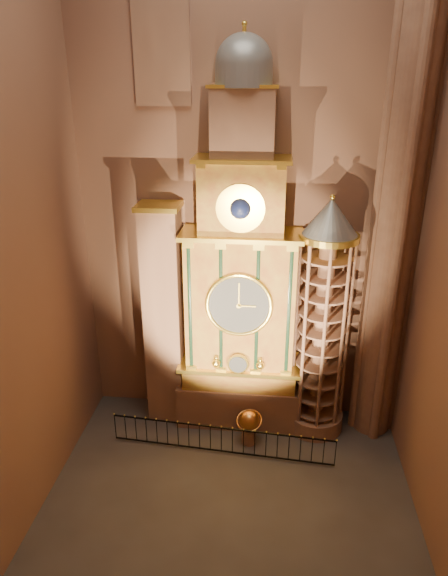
# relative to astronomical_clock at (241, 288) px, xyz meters

# --- Properties ---
(floor) EXTENTS (14.00, 14.00, 0.00)m
(floor) POSITION_rel_astronomical_clock_xyz_m (0.00, -4.96, -6.68)
(floor) COLOR #383330
(floor) RESTS_ON ground
(wall_back) EXTENTS (22.00, 0.00, 22.00)m
(wall_back) POSITION_rel_astronomical_clock_xyz_m (0.00, 1.04, 4.32)
(wall_back) COLOR #8D654C
(wall_back) RESTS_ON floor
(wall_left) EXTENTS (0.00, 22.00, 22.00)m
(wall_left) POSITION_rel_astronomical_clock_xyz_m (-7.00, -4.96, 4.32)
(wall_left) COLOR #8D654C
(wall_left) RESTS_ON floor
(astronomical_clock) EXTENTS (5.60, 2.41, 16.70)m
(astronomical_clock) POSITION_rel_astronomical_clock_xyz_m (0.00, 0.00, 0.00)
(astronomical_clock) COLOR #8C634C
(astronomical_clock) RESTS_ON floor
(portrait_tower) EXTENTS (1.80, 1.60, 10.20)m
(portrait_tower) POSITION_rel_astronomical_clock_xyz_m (-3.40, 0.02, -1.53)
(portrait_tower) COLOR #8C634C
(portrait_tower) RESTS_ON floor
(stair_turret) EXTENTS (2.50, 2.50, 10.80)m
(stair_turret) POSITION_rel_astronomical_clock_xyz_m (3.50, -0.26, -1.41)
(stair_turret) COLOR #8C634C
(stair_turret) RESTS_ON floor
(gothic_pier) EXTENTS (2.04, 2.04, 22.00)m
(gothic_pier) POSITION_rel_astronomical_clock_xyz_m (6.10, 0.04, 4.32)
(gothic_pier) COLOR #8C634C
(gothic_pier) RESTS_ON floor
(stained_glass_window) EXTENTS (2.20, 0.14, 5.20)m
(stained_glass_window) POSITION_rel_astronomical_clock_xyz_m (-3.20, 0.95, 9.82)
(stained_glass_window) COLOR navy
(stained_glass_window) RESTS_ON wall_back
(celestial_globe) EXTENTS (1.33, 1.29, 1.63)m
(celestial_globe) POSITION_rel_astronomical_clock_xyz_m (0.56, -1.74, -5.70)
(celestial_globe) COLOR #8C634C
(celestial_globe) RESTS_ON floor
(iron_railing) EXTENTS (9.49, 0.83, 1.28)m
(iron_railing) POSITION_rel_astronomical_clock_xyz_m (-0.57, -2.56, -5.98)
(iron_railing) COLOR black
(iron_railing) RESTS_ON floor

